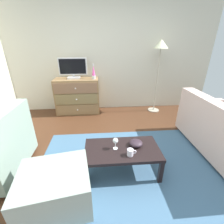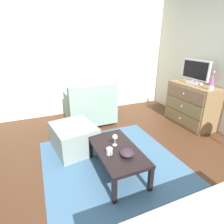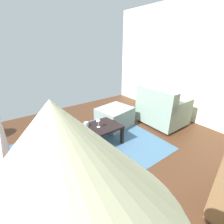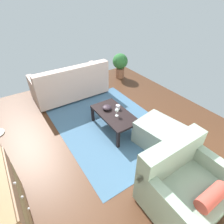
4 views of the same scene
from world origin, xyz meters
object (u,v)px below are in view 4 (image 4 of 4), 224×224
object	(u,v)px
coffee_table	(114,115)
wine_glass	(117,110)
armchair	(183,185)
ottoman	(158,134)
bowl_decorative	(107,108)
couch_large	(71,84)
potted_plant	(120,63)
mug	(118,107)

from	to	relation	value
coffee_table	wine_glass	size ratio (longest dim) A/B	6.12
armchair	ottoman	size ratio (longest dim) A/B	1.36
coffee_table	wine_glass	xyz separation A→B (m)	(-0.09, 0.01, 0.16)
wine_glass	ottoman	world-z (taller)	wine_glass
bowl_decorative	armchair	world-z (taller)	armchair
couch_large	potted_plant	size ratio (longest dim) A/B	2.43
mug	couch_large	world-z (taller)	couch_large
coffee_table	wine_glass	world-z (taller)	wine_glass
couch_large	bowl_decorative	bearing A→B (deg)	-174.30
wine_glass	coffee_table	bearing A→B (deg)	-5.73
ottoman	potted_plant	distance (m)	2.87
potted_plant	wine_glass	bearing A→B (deg)	142.91
potted_plant	mug	bearing A→B (deg)	143.25
potted_plant	armchair	bearing A→B (deg)	155.58
couch_large	ottoman	bearing A→B (deg)	-165.93
wine_glass	couch_large	world-z (taller)	couch_large
ottoman	armchair	bearing A→B (deg)	149.47
bowl_decorative	mug	bearing A→B (deg)	-120.41
mug	coffee_table	bearing A→B (deg)	120.82
couch_large	wine_glass	bearing A→B (deg)	-173.92
wine_glass	couch_large	size ratio (longest dim) A/B	0.09
coffee_table	potted_plant	xyz separation A→B (m)	(1.89, -1.48, 0.11)
wine_glass	mug	world-z (taller)	wine_glass
wine_glass	ottoman	distance (m)	0.83
couch_large	potted_plant	distance (m)	1.70
mug	bowl_decorative	distance (m)	0.21
coffee_table	potted_plant	size ratio (longest dim) A/B	1.34
mug	ottoman	distance (m)	0.90
mug	armchair	bearing A→B (deg)	171.37
wine_glass	armchair	xyz separation A→B (m)	(-1.58, 0.12, -0.13)
mug	bowl_decorative	bearing A→B (deg)	59.59
coffee_table	mug	xyz separation A→B (m)	(0.08, -0.13, 0.09)
couch_large	armchair	xyz separation A→B (m)	(-3.30, -0.06, 0.02)
coffee_table	ottoman	xyz separation A→B (m)	(-0.76, -0.41, -0.11)
coffee_table	bowl_decorative	size ratio (longest dim) A/B	5.56
coffee_table	armchair	bearing A→B (deg)	175.52
armchair	ottoman	bearing A→B (deg)	-30.53
wine_glass	couch_large	distance (m)	1.73
coffee_table	ottoman	world-z (taller)	ottoman
mug	potted_plant	world-z (taller)	potted_plant
bowl_decorative	armchair	bearing A→B (deg)	177.44
couch_large	armchair	size ratio (longest dim) A/B	1.84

